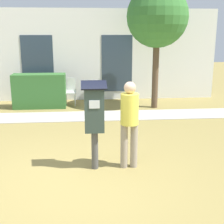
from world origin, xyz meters
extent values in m
plane|color=olive|center=(0.00, 0.00, 0.00)|extent=(40.00, 40.00, 0.00)
cube|color=#B7B2A8|center=(0.00, 4.01, 0.01)|extent=(12.00, 1.10, 0.02)
cube|color=white|center=(0.00, 6.48, 1.60)|extent=(10.00, 0.24, 3.20)
cube|color=#2D3D4C|center=(-1.40, 6.35, 1.30)|extent=(1.10, 0.02, 2.00)
cube|color=#2D3D4C|center=(1.40, 6.35, 1.30)|extent=(1.10, 0.02, 2.00)
cylinder|color=#4C4C4C|center=(0.39, 0.41, 0.35)|extent=(0.12, 0.12, 0.70)
cube|color=#2D3D38|center=(0.39, 0.41, 1.10)|extent=(0.34, 0.22, 0.80)
cube|color=silver|center=(0.39, 0.29, 1.22)|extent=(0.18, 0.01, 0.14)
cube|color=black|center=(0.39, 0.41, 1.53)|extent=(0.44, 0.31, 0.12)
cylinder|color=gray|center=(0.92, 0.42, 0.41)|extent=(0.13, 0.13, 0.82)
cylinder|color=gray|center=(1.10, 0.42, 0.41)|extent=(0.13, 0.13, 0.82)
cylinder|color=#EADB4C|center=(1.01, 0.42, 1.09)|extent=(0.32, 0.32, 0.55)
sphere|color=#D8AD8C|center=(1.01, 0.42, 1.48)|extent=(0.21, 0.21, 0.21)
cylinder|color=silver|center=(-1.55, 5.53, 0.21)|extent=(0.03, 0.03, 0.42)
cylinder|color=silver|center=(-1.17, 5.53, 0.21)|extent=(0.03, 0.03, 0.42)
cylinder|color=silver|center=(-1.55, 5.91, 0.21)|extent=(0.03, 0.03, 0.42)
cylinder|color=silver|center=(-1.17, 5.91, 0.21)|extent=(0.03, 0.03, 0.42)
cube|color=silver|center=(-1.36, 5.72, 0.44)|extent=(0.44, 0.44, 0.04)
cube|color=silver|center=(-1.36, 5.92, 0.68)|extent=(0.44, 0.04, 0.44)
cylinder|color=silver|center=(-0.48, 5.34, 0.21)|extent=(0.03, 0.03, 0.42)
cylinder|color=silver|center=(-0.10, 5.34, 0.21)|extent=(0.03, 0.03, 0.42)
cylinder|color=silver|center=(-0.48, 5.72, 0.21)|extent=(0.03, 0.03, 0.42)
cylinder|color=silver|center=(-0.10, 5.72, 0.21)|extent=(0.03, 0.03, 0.42)
cube|color=silver|center=(-0.29, 5.53, 0.44)|extent=(0.44, 0.44, 0.04)
cube|color=silver|center=(-0.29, 5.73, 0.68)|extent=(0.44, 0.04, 0.44)
cube|color=#33662D|center=(-1.23, 5.28, 0.55)|extent=(1.68, 0.60, 1.10)
cylinder|color=brown|center=(2.50, 4.96, 1.10)|extent=(0.20, 0.20, 2.20)
sphere|color=#387533|center=(2.50, 4.96, 2.87)|extent=(1.90, 1.90, 1.90)
camera|label=1|loc=(0.24, -4.84, 2.41)|focal=50.00mm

